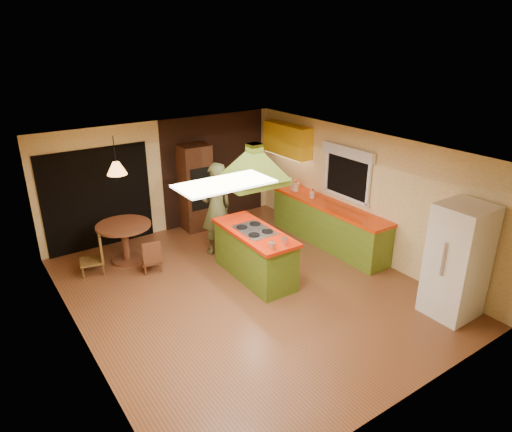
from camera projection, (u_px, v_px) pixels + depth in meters
ground at (247, 290)px, 8.03m from camera, size 6.50×6.50×0.00m
room_walls at (246, 225)px, 7.56m from camera, size 5.50×6.50×6.50m
ceiling_plane at (246, 151)px, 7.09m from camera, size 6.50×6.50×0.00m
brick_panel at (215, 168)px, 10.69m from camera, size 2.64×0.03×2.50m
nook_opening at (98, 199)px, 9.31m from camera, size 2.20×0.03×2.10m
right_counter at (328, 224)px, 9.60m from camera, size 0.62×3.05×0.92m
upper_cabinets at (287, 140)px, 10.33m from camera, size 0.34×1.40×0.70m
window_right at (348, 164)px, 9.09m from camera, size 0.12×1.35×1.06m
fluor_panel at (225, 184)px, 5.60m from camera, size 1.20×0.60×0.03m
kitchen_island at (255, 253)px, 8.31m from camera, size 0.79×1.87×0.94m
range_hood at (254, 158)px, 7.64m from camera, size 1.08×0.80×0.80m
man at (216, 209)px, 9.07m from camera, size 0.71×0.48×1.90m
refrigerator at (458, 261)px, 7.05m from camera, size 0.76×0.72×1.85m
wall_oven at (195, 188)px, 10.22m from camera, size 0.66×0.62×1.95m
dining_table at (125, 235)px, 8.85m from camera, size 1.04×1.04×0.78m
chair_left at (91, 254)px, 8.47m from camera, size 0.50×0.50×0.77m
chair_near at (151, 255)px, 8.57m from camera, size 0.42×0.42×0.65m
pendant_lamp at (117, 168)px, 8.34m from camera, size 0.42×0.42×0.24m
canister_large at (294, 185)px, 10.21m from camera, size 0.17×0.17×0.23m
canister_medium at (296, 187)px, 10.15m from camera, size 0.15×0.15×0.20m
canister_small at (313, 194)px, 9.73m from camera, size 0.16×0.16×0.16m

